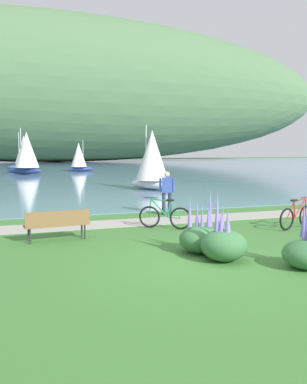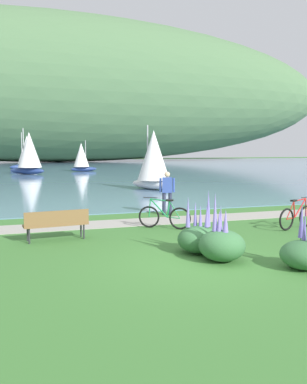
# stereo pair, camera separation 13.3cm
# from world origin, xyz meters

# --- Properties ---
(ground_plane) EXTENTS (200.00, 200.00, 0.00)m
(ground_plane) POSITION_xyz_m (0.00, 0.00, 0.00)
(ground_plane) COLOR #3D7533
(bay_water) EXTENTS (180.00, 80.00, 0.04)m
(bay_water) POSITION_xyz_m (0.00, 47.46, 0.02)
(bay_water) COLOR #5B7F9E
(bay_water) RESTS_ON ground
(distant_hillside) EXTENTS (116.01, 28.00, 27.59)m
(distant_hillside) POSITION_xyz_m (2.94, 72.10, 13.84)
(distant_hillside) COLOR #4C7047
(distant_hillside) RESTS_ON bay_water
(shoreline_path) EXTENTS (60.00, 1.50, 0.01)m
(shoreline_path) POSITION_xyz_m (0.00, 5.39, 0.01)
(shoreline_path) COLOR #A39E93
(shoreline_path) RESTS_ON ground
(park_bench_near_camera) EXTENTS (1.84, 0.67, 0.88)m
(park_bench_near_camera) POSITION_xyz_m (-2.88, 3.30, 0.52)
(park_bench_near_camera) COLOR brown
(park_bench_near_camera) RESTS_ON ground
(bicycle_leaning_near_bench) EXTENTS (1.70, 0.61, 1.01)m
(bicycle_leaning_near_bench) POSITION_xyz_m (4.72, 2.68, 0.40)
(bicycle_leaning_near_bench) COLOR black
(bicycle_leaning_near_bench) RESTS_ON ground
(bicycle_beside_path) EXTENTS (1.48, 1.06, 1.01)m
(bicycle_beside_path) POSITION_xyz_m (0.61, 4.04, 0.40)
(bicycle_beside_path) COLOR black
(bicycle_beside_path) RESTS_ON ground
(person_at_shoreline) EXTENTS (0.59, 0.33, 1.71)m
(person_at_shoreline) POSITION_xyz_m (1.64, 6.62, 0.98)
(person_at_shoreline) COLOR #282D47
(person_at_shoreline) RESTS_ON ground
(echium_bush_closest_to_camera) EXTENTS (1.09, 1.09, 1.61)m
(echium_bush_closest_to_camera) POSITION_xyz_m (0.59, -0.05, 0.39)
(echium_bush_closest_to_camera) COLOR #386B3D
(echium_bush_closest_to_camera) RESTS_ON ground
(echium_bush_beside_closest) EXTENTS (1.03, 1.03, 1.50)m
(echium_bush_beside_closest) POSITION_xyz_m (2.01, -1.17, 0.35)
(echium_bush_beside_closest) COLOR #386B3D
(echium_bush_beside_closest) RESTS_ON ground
(echium_bush_mid_cluster) EXTENTS (1.05, 1.05, 1.58)m
(echium_bush_mid_cluster) POSITION_xyz_m (0.39, 0.81, 0.38)
(echium_bush_mid_cluster) COLOR #386B3D
(echium_bush_mid_cluster) RESTS_ON ground
(sailboat_nearest_to_shore) EXTENTS (2.68, 3.56, 4.05)m
(sailboat_nearest_to_shore) POSITION_xyz_m (4.11, 16.04, 1.95)
(sailboat_nearest_to_shore) COLOR white
(sailboat_nearest_to_shore) RESTS_ON bay_water
(sailboat_mid_bay) EXTENTS (3.93, 3.06, 4.52)m
(sailboat_mid_bay) POSITION_xyz_m (-3.08, 44.59, 2.17)
(sailboat_mid_bay) COLOR navy
(sailboat_mid_bay) RESTS_ON bay_water
(sailboat_toward_hillside) EXTENTS (3.84, 3.45, 4.61)m
(sailboat_toward_hillside) POSITION_xyz_m (-2.99, 34.63, 2.21)
(sailboat_toward_hillside) COLOR navy
(sailboat_toward_hillside) RESTS_ON bay_water
(sailboat_far_off) EXTENTS (3.08, 2.00, 3.51)m
(sailboat_far_off) POSITION_xyz_m (2.77, 38.32, 1.69)
(sailboat_far_off) COLOR navy
(sailboat_far_off) RESTS_ON bay_water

